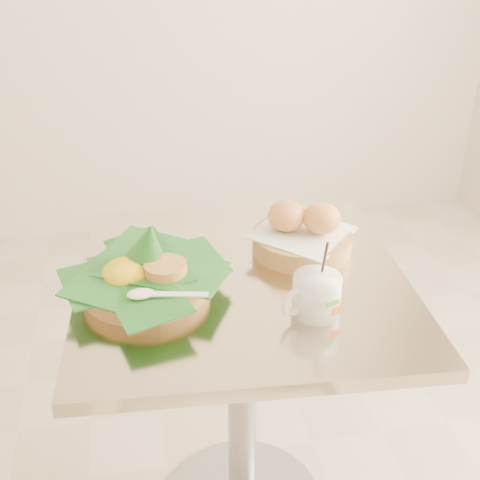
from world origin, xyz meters
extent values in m
cylinder|color=gray|center=(0.19, 0.04, 0.37)|extent=(0.07, 0.07, 0.69)
cube|color=beige|center=(0.19, 0.04, 0.73)|extent=(0.75, 0.75, 0.03)
cylinder|color=tan|center=(-0.02, 0.03, 0.77)|extent=(0.26, 0.26, 0.04)
cone|color=#1B5F1D|center=(-0.01, 0.04, 0.85)|extent=(0.15, 0.16, 0.13)
ellipsoid|color=yellow|center=(-0.05, 0.02, 0.80)|extent=(0.10, 0.10, 0.05)
cylinder|color=#CC9347|center=(0.03, 0.00, 0.81)|extent=(0.09, 0.09, 0.02)
cylinder|color=tan|center=(0.35, 0.12, 0.77)|extent=(0.23, 0.23, 0.05)
cube|color=white|center=(0.35, 0.12, 0.80)|extent=(0.27, 0.27, 0.01)
ellipsoid|color=#BF632C|center=(0.31, 0.14, 0.83)|extent=(0.09, 0.09, 0.07)
ellipsoid|color=#BF632C|center=(0.39, 0.11, 0.83)|extent=(0.09, 0.09, 0.07)
cylinder|color=white|center=(0.30, -0.12, 0.79)|extent=(0.09, 0.09, 0.08)
torus|color=white|center=(0.26, -0.14, 0.79)|extent=(0.06, 0.03, 0.06)
cylinder|color=#3C1D11|center=(0.30, -0.12, 0.83)|extent=(0.09, 0.09, 0.01)
cylinder|color=black|center=(0.32, -0.11, 0.85)|extent=(0.01, 0.05, 0.12)
cube|color=green|center=(0.32, -0.16, 0.80)|extent=(0.03, 0.01, 0.01)
cube|color=orange|center=(0.33, -0.16, 0.78)|extent=(0.02, 0.01, 0.02)
camera|label=1|loc=(-0.03, -1.04, 1.43)|focal=45.00mm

